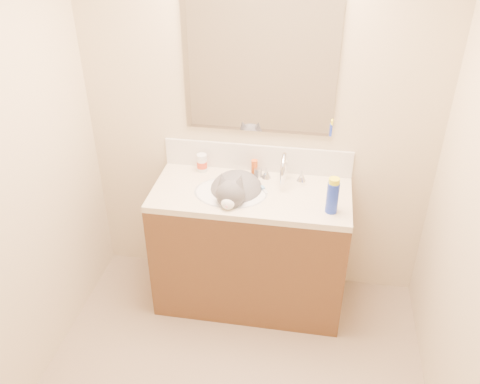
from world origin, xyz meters
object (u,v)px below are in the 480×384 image
(basin, at_px, (231,202))
(faucet, at_px, (284,170))
(pill_bottle, at_px, (202,163))
(spray_can, at_px, (332,198))
(cat, at_px, (236,193))
(amber_bottle, at_px, (254,167))
(silver_jar, at_px, (258,172))
(vanity_cabinet, at_px, (250,250))

(basin, xyz_separation_m, faucet, (0.30, 0.17, 0.16))
(basin, distance_m, faucet, 0.38)
(pill_bottle, distance_m, spray_can, 0.89)
(cat, height_order, amber_bottle, cat)
(silver_jar, relative_size, spray_can, 0.31)
(pill_bottle, distance_m, silver_jar, 0.37)
(basin, distance_m, amber_bottle, 0.29)
(vanity_cabinet, xyz_separation_m, basin, (-0.12, -0.03, 0.38))
(vanity_cabinet, bearing_deg, amber_bottle, 92.85)
(vanity_cabinet, distance_m, amber_bottle, 0.54)
(silver_jar, bearing_deg, cat, -120.01)
(basin, relative_size, amber_bottle, 4.43)
(spray_can, bearing_deg, pill_bottle, 157.85)
(faucet, distance_m, spray_can, 0.41)
(cat, height_order, pill_bottle, cat)
(cat, bearing_deg, pill_bottle, 143.28)
(basin, height_order, pill_bottle, pill_bottle)
(cat, xyz_separation_m, amber_bottle, (0.08, 0.21, 0.07))
(faucet, height_order, spray_can, faucet)
(spray_can, bearing_deg, silver_jar, 144.99)
(amber_bottle, bearing_deg, pill_bottle, -178.46)
(amber_bottle, distance_m, spray_can, 0.60)
(cat, xyz_separation_m, silver_jar, (0.11, 0.19, 0.05))
(basin, height_order, amber_bottle, amber_bottle)
(faucet, bearing_deg, amber_bottle, 159.92)
(cat, bearing_deg, faucet, 29.68)
(basin, relative_size, pill_bottle, 3.85)
(pill_bottle, xyz_separation_m, silver_jar, (0.37, -0.01, -0.03))
(vanity_cabinet, bearing_deg, basin, -165.96)
(faucet, height_order, amber_bottle, faucet)
(basin, bearing_deg, vanity_cabinet, 14.04)
(vanity_cabinet, height_order, basin, basin)
(pill_bottle, xyz_separation_m, amber_bottle, (0.34, 0.01, -0.01))
(pill_bottle, height_order, silver_jar, pill_bottle)
(cat, bearing_deg, spray_can, -11.02)
(vanity_cabinet, height_order, amber_bottle, amber_bottle)
(basin, xyz_separation_m, amber_bottle, (0.11, 0.24, 0.12))
(vanity_cabinet, height_order, silver_jar, silver_jar)
(amber_bottle, bearing_deg, silver_jar, -39.76)
(basin, bearing_deg, cat, 41.92)
(silver_jar, bearing_deg, vanity_cabinet, -95.08)
(basin, height_order, silver_jar, silver_jar)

